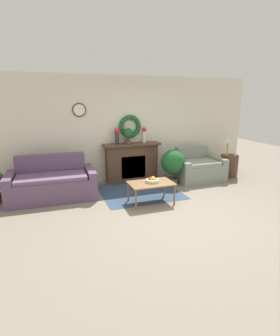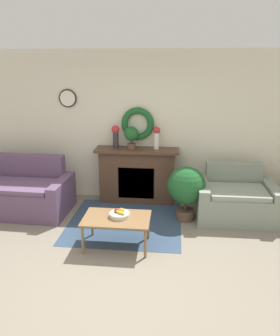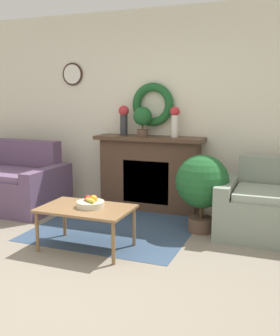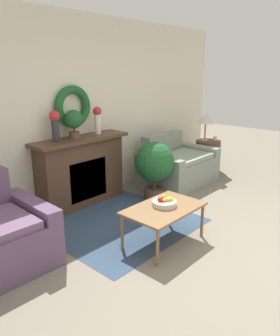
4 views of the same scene
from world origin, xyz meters
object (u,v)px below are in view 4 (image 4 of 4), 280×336
object	(u,v)px
coffee_table	(164,211)
mug	(215,138)
fruit_bowl	(164,202)
vase_on_mantel_right	(97,118)
vase_on_mantel_left	(55,124)
fireplace	(81,171)
side_table_by_loveseat	(207,156)
loveseat_right	(177,166)
potted_plant_floor_by_loveseat	(154,164)
potted_plant_on_mantel	(74,121)
table_lamp	(206,119)

from	to	relation	value
coffee_table	mug	distance (m)	3.14
coffee_table	fruit_bowl	xyz separation A→B (m)	(0.04, 0.03, 0.08)
vase_on_mantel_right	vase_on_mantel_left	bearing A→B (deg)	180.00
fireplace	side_table_by_loveseat	bearing A→B (deg)	-9.85
loveseat_right	fruit_bowl	distance (m)	2.07
potted_plant_floor_by_loveseat	fireplace	bearing A→B (deg)	143.00
fruit_bowl	potted_plant_on_mantel	bearing A→B (deg)	91.42
fireplace	loveseat_right	size ratio (longest dim) A/B	1.15
fireplace	vase_on_mantel_left	distance (m)	0.83
side_table_by_loveseat	loveseat_right	bearing A→B (deg)	-179.23
fruit_bowl	vase_on_mantel_right	world-z (taller)	vase_on_mantel_right
fruit_bowl	mug	bearing A→B (deg)	19.36
coffee_table	vase_on_mantel_left	world-z (taller)	vase_on_mantel_left
fireplace	potted_plant_on_mantel	size ratio (longest dim) A/B	3.76
table_lamp	potted_plant_on_mantel	size ratio (longest dim) A/B	1.34
fireplace	potted_plant_on_mantel	distance (m)	0.75
fireplace	vase_on_mantel_right	bearing A→B (deg)	0.93
table_lamp	vase_on_mantel_right	size ratio (longest dim) A/B	1.32
fruit_bowl	table_lamp	size ratio (longest dim) A/B	0.53
vase_on_mantel_right	side_table_by_loveseat	bearing A→B (deg)	-11.37
loveseat_right	table_lamp	xyz separation A→B (m)	(0.98, 0.06, 0.71)
loveseat_right	potted_plant_floor_by_loveseat	size ratio (longest dim) A/B	1.44
fruit_bowl	side_table_by_loveseat	world-z (taller)	side_table_by_loveseat
vase_on_mantel_left	loveseat_right	bearing A→B (deg)	-13.42
fireplace	coffee_table	world-z (taller)	fireplace
mug	vase_on_mantel_right	size ratio (longest dim) A/B	0.21
side_table_by_loveseat	potted_plant_floor_by_loveseat	world-z (taller)	potted_plant_floor_by_loveseat
potted_plant_floor_by_loveseat	vase_on_mantel_left	bearing A→B (deg)	152.13
fireplace	fruit_bowl	world-z (taller)	fireplace
coffee_table	side_table_by_loveseat	bearing A→B (deg)	21.82
vase_on_mantel_right	fireplace	bearing A→B (deg)	-179.07
fireplace	side_table_by_loveseat	size ratio (longest dim) A/B	2.48
loveseat_right	vase_on_mantel_right	world-z (taller)	vase_on_mantel_right
loveseat_right	coffee_table	bearing A→B (deg)	-148.58
vase_on_mantel_right	potted_plant_floor_by_loveseat	xyz separation A→B (m)	(0.53, -0.66, -0.69)
potted_plant_on_mantel	potted_plant_floor_by_loveseat	xyz separation A→B (m)	(0.97, -0.64, -0.70)
vase_on_mantel_right	potted_plant_floor_by_loveseat	bearing A→B (deg)	-51.46
side_table_by_loveseat	vase_on_mantel_left	size ratio (longest dim) A/B	1.47
mug	vase_on_mantel_left	size ratio (longest dim) A/B	0.21
coffee_table	vase_on_mantel_left	bearing A→B (deg)	99.97
fruit_bowl	potted_plant_on_mantel	xyz separation A→B (m)	(-0.04, 1.57, 0.78)
coffee_table	vase_on_mantel_left	xyz separation A→B (m)	(-0.28, 1.62, 0.85)
mug	vase_on_mantel_right	bearing A→B (deg)	167.26
side_table_by_loveseat	potted_plant_floor_by_loveseat	size ratio (longest dim) A/B	0.67
vase_on_mantel_right	potted_plant_on_mantel	size ratio (longest dim) A/B	1.01
potted_plant_floor_by_loveseat	table_lamp	bearing A→B (deg)	7.32
mug	potted_plant_floor_by_loveseat	distance (m)	1.98
loveseat_right	table_lamp	bearing A→B (deg)	3.01
side_table_by_loveseat	table_lamp	size ratio (longest dim) A/B	1.13
fireplace	coffee_table	size ratio (longest dim) A/B	1.62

